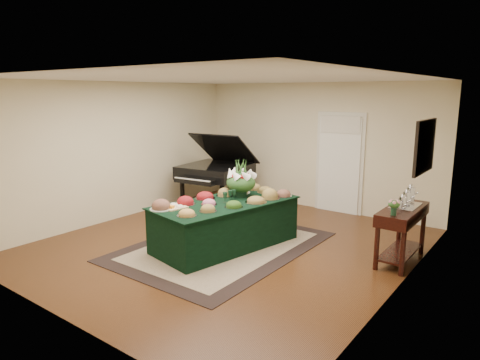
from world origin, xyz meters
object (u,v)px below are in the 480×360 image
Objects in this scene: buffet_table at (226,224)px; grand_piano at (215,170)px; mahogany_sideboard at (402,220)px; floral_centerpiece at (241,179)px.

grand_piano reaches higher than buffet_table.
mahogany_sideboard reaches higher than buffet_table.
buffet_table is 1.49× the size of grand_piano.
mahogany_sideboard is (2.52, 0.60, -0.42)m from floral_centerpiece.
floral_centerpiece is 2.28m from grand_piano.
floral_centerpiece reaches higher than buffet_table.
grand_piano is at bearing 169.07° from mahogany_sideboard.
floral_centerpiece is 0.42× the size of mahogany_sideboard.
mahogany_sideboard is at bearing -10.93° from grand_piano.
mahogany_sideboard is (2.49, 1.07, 0.26)m from buffet_table.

